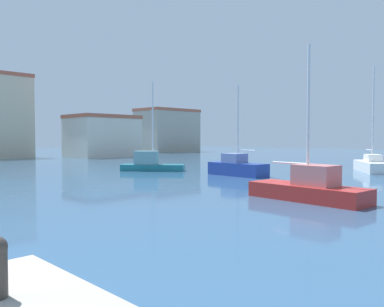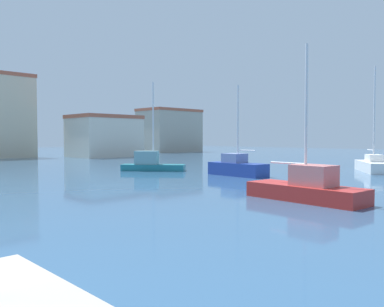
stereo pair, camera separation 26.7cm
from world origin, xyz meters
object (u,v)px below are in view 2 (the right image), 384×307
Objects in this scene: sailboat_blue_far_right at (237,167)px; sailboat_teal_far_left at (151,163)px; sailboat_white_outer_mooring at (373,165)px; sailboat_red_near_pier at (307,188)px.

sailboat_blue_far_right is 7.80m from sailboat_teal_far_left.
sailboat_teal_far_left is 0.87× the size of sailboat_white_outer_mooring.
sailboat_blue_far_right is 0.96× the size of sailboat_red_near_pier.
sailboat_white_outer_mooring reaches higher than sailboat_blue_far_right.
sailboat_blue_far_right is 11.55m from sailboat_white_outer_mooring.
sailboat_red_near_pier is at bearing -106.24° from sailboat_teal_far_left.
sailboat_red_near_pier is (-4.91, -16.87, -0.07)m from sailboat_teal_far_left.
sailboat_white_outer_mooring reaches higher than sailboat_teal_far_left.
sailboat_white_outer_mooring reaches higher than sailboat_red_near_pier.
sailboat_white_outer_mooring is at bearing -47.86° from sailboat_teal_far_left.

